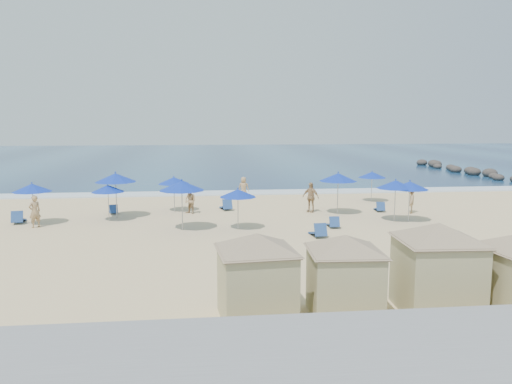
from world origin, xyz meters
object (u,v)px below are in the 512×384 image
at_px(umbrella_6, 338,177).
at_px(beachgoer_3, 411,200).
at_px(umbrella_1, 108,189).
at_px(beachgoer_4, 244,188).
at_px(umbrella_3, 182,186).
at_px(beachgoer_0, 35,211).
at_px(umbrella_7, 372,175).
at_px(beachgoer_1, 190,201).
at_px(umbrella_8, 396,184).
at_px(umbrella_0, 32,188).
at_px(umbrella_5, 238,193).
at_px(umbrella_4, 174,181).
at_px(rock_jetty, 479,173).
at_px(beachgoer_2, 311,197).
at_px(cabana_2, 438,256).
at_px(umbrella_9, 410,185).
at_px(umbrella_2, 116,178).
at_px(trash_bin, 417,243).
at_px(cabana_0, 256,265).
at_px(cabana_1, 345,265).

height_order(umbrella_6, beachgoer_3, umbrella_6).
relative_size(umbrella_1, beachgoer_3, 1.31).
xyz_separation_m(beachgoer_3, beachgoer_4, (-9.66, 6.86, -0.01)).
relative_size(umbrella_3, beachgoer_0, 1.55).
height_order(umbrella_7, beachgoer_1, umbrella_7).
distance_m(umbrella_1, beachgoer_1, 4.95).
distance_m(umbrella_3, umbrella_8, 11.80).
relative_size(umbrella_0, umbrella_5, 1.07).
bearing_deg(umbrella_1, beachgoer_3, 1.26).
bearing_deg(umbrella_3, umbrella_6, 20.77).
relative_size(umbrella_0, umbrella_8, 0.97).
relative_size(umbrella_0, umbrella_7, 1.07).
relative_size(umbrella_1, umbrella_7, 0.97).
relative_size(umbrella_4, umbrella_8, 0.92).
xyz_separation_m(rock_jetty, beachgoer_0, (-37.03, -20.82, 0.50)).
height_order(beachgoer_0, beachgoer_2, beachgoer_2).
height_order(umbrella_1, umbrella_4, umbrella_4).
bearing_deg(cabana_2, umbrella_6, 85.08).
relative_size(umbrella_1, beachgoer_4, 1.33).
distance_m(rock_jetty, umbrella_4, 34.37).
bearing_deg(beachgoer_4, umbrella_1, 49.86).
distance_m(umbrella_9, beachgoer_4, 12.67).
relative_size(beachgoer_2, beachgoer_4, 1.16).
distance_m(umbrella_4, beachgoer_4, 6.74).
height_order(cabana_2, umbrella_6, cabana_2).
distance_m(umbrella_4, beachgoer_0, 8.22).
relative_size(umbrella_4, umbrella_6, 0.86).
distance_m(umbrella_2, beachgoer_1, 4.59).
height_order(umbrella_9, beachgoer_2, umbrella_9).
relative_size(trash_bin, cabana_0, 0.17).
height_order(rock_jetty, umbrella_8, umbrella_8).
bearing_deg(cabana_2, umbrella_9, 70.03).
bearing_deg(umbrella_1, cabana_2, -51.08).
bearing_deg(umbrella_1, trash_bin, -29.81).
height_order(umbrella_8, beachgoer_4, umbrella_8).
bearing_deg(beachgoer_2, umbrella_2, -139.43).
relative_size(cabana_0, umbrella_2, 1.61).
height_order(umbrella_3, beachgoer_3, umbrella_3).
distance_m(umbrella_9, beachgoer_3, 3.00).
bearing_deg(umbrella_7, umbrella_2, -166.67).
bearing_deg(umbrella_0, umbrella_8, -3.75).
distance_m(cabana_1, umbrella_7, 21.40).
xyz_separation_m(umbrella_4, umbrella_9, (13.22, -4.67, 0.11)).
xyz_separation_m(umbrella_0, beachgoer_4, (12.14, 7.90, -1.23)).
distance_m(umbrella_8, beachgoer_0, 19.58).
bearing_deg(beachgoer_1, umbrella_9, 26.10).
bearing_deg(beachgoer_4, umbrella_9, 140.88).
distance_m(umbrella_2, umbrella_7, 17.22).
xyz_separation_m(rock_jetty, cabana_2, (-21.40, -34.33, 1.32)).
relative_size(umbrella_5, beachgoer_4, 1.37).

